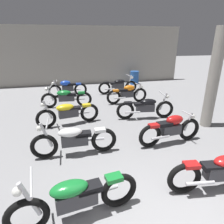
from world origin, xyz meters
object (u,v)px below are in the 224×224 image
at_px(support_pillar, 213,80).
at_px(motorcycle_left_row_4, 68,88).
at_px(motorcycle_left_row_3, 66,97).
at_px(motorcycle_left_row_0, 76,197).
at_px(motorcycle_right_row_2, 146,107).
at_px(motorcycle_right_row_0, 223,171).
at_px(motorcycle_right_row_3, 127,93).
at_px(motorcycle_right_row_4, 118,85).
at_px(oil_drum, 134,78).
at_px(motorcycle_left_row_1, 74,139).
at_px(motorcycle_left_row_2, 68,113).
at_px(motorcycle_right_row_1, 171,129).

height_order(support_pillar, motorcycle_left_row_4, support_pillar).
relative_size(motorcycle_left_row_3, motorcycle_left_row_4, 1.10).
xyz_separation_m(motorcycle_left_row_0, motorcycle_right_row_2, (2.82, 3.86, 0.00)).
xyz_separation_m(support_pillar, motorcycle_left_row_0, (-4.63, -2.79, -1.15)).
bearing_deg(motorcycle_right_row_0, motorcycle_right_row_3, 90.64).
height_order(motorcycle_right_row_4, oil_drum, motorcycle_right_row_4).
relative_size(motorcycle_left_row_1, motorcycle_right_row_3, 1.10).
bearing_deg(motorcycle_left_row_0, motorcycle_left_row_4, 89.39).
bearing_deg(motorcycle_right_row_4, motorcycle_right_row_0, -89.80).
bearing_deg(motorcycle_right_row_2, motorcycle_left_row_2, 178.08).
xyz_separation_m(motorcycle_left_row_0, motorcycle_right_row_3, (2.74, 5.84, 0.01)).
bearing_deg(motorcycle_left_row_3, motorcycle_right_row_3, -0.95).
bearing_deg(motorcycle_left_row_2, motorcycle_left_row_3, 90.60).
distance_m(motorcycle_left_row_1, motorcycle_left_row_4, 5.64).
bearing_deg(motorcycle_left_row_3, motorcycle_left_row_2, -89.40).
xyz_separation_m(motorcycle_left_row_0, motorcycle_left_row_3, (-0.02, 5.89, 0.00)).
xyz_separation_m(motorcycle_left_row_1, motorcycle_right_row_0, (2.71, -1.96, 0.00)).
bearing_deg(motorcycle_left_row_0, motorcycle_left_row_3, 90.21).
bearing_deg(motorcycle_right_row_2, motorcycle_right_row_0, -90.24).
height_order(motorcycle_left_row_0, motorcycle_left_row_2, same).
height_order(motorcycle_right_row_1, motorcycle_right_row_2, motorcycle_right_row_2).
relative_size(motorcycle_left_row_3, motorcycle_right_row_2, 1.00).
bearing_deg(motorcycle_left_row_0, motorcycle_right_row_3, 64.89).
height_order(motorcycle_left_row_0, motorcycle_left_row_1, same).
bearing_deg(motorcycle_left_row_4, motorcycle_left_row_1, -89.88).
xyz_separation_m(motorcycle_left_row_3, motorcycle_right_row_1, (2.80, -3.94, 0.01)).
xyz_separation_m(motorcycle_left_row_1, motorcycle_right_row_1, (2.69, -0.02, 0.01)).
relative_size(motorcycle_left_row_1, motorcycle_left_row_3, 1.00).
xyz_separation_m(motorcycle_left_row_0, motorcycle_right_row_1, (2.78, 1.95, 0.01)).
distance_m(support_pillar, oil_drum, 6.96).
height_order(support_pillar, motorcycle_right_row_4, support_pillar).
bearing_deg(motorcycle_left_row_1, motorcycle_right_row_4, 64.52).
height_order(motorcycle_left_row_3, motorcycle_right_row_3, motorcycle_left_row_3).
height_order(motorcycle_left_row_4, motorcycle_right_row_1, same).
relative_size(motorcycle_left_row_1, motorcycle_right_row_2, 1.00).
bearing_deg(motorcycle_left_row_3, motorcycle_left_row_1, -88.33).
height_order(motorcycle_left_row_2, motorcycle_right_row_2, same).
relative_size(motorcycle_left_row_4, oil_drum, 2.32).
bearing_deg(motorcycle_left_row_3, motorcycle_left_row_4, 86.59).
xyz_separation_m(motorcycle_left_row_4, motorcycle_right_row_2, (2.74, -3.75, -0.01)).
height_order(motorcycle_left_row_4, motorcycle_right_row_2, motorcycle_right_row_2).
distance_m(motorcycle_left_row_1, oil_drum, 8.82).
bearing_deg(motorcycle_left_row_0, motorcycle_right_row_0, 0.29).
height_order(motorcycle_left_row_1, oil_drum, motorcycle_left_row_1).
bearing_deg(oil_drum, motorcycle_left_row_2, -127.97).
distance_m(motorcycle_right_row_0, oil_drum, 9.77).
distance_m(motorcycle_left_row_1, motorcycle_right_row_0, 3.34).
relative_size(motorcycle_left_row_0, motorcycle_left_row_3, 1.00).
distance_m(motorcycle_right_row_0, motorcycle_right_row_2, 3.85).
bearing_deg(motorcycle_left_row_0, support_pillar, 31.10).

